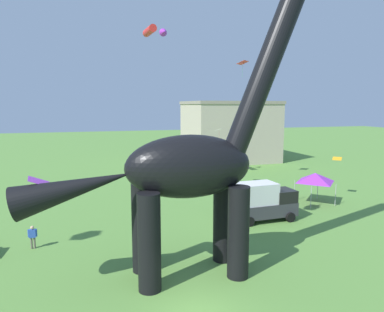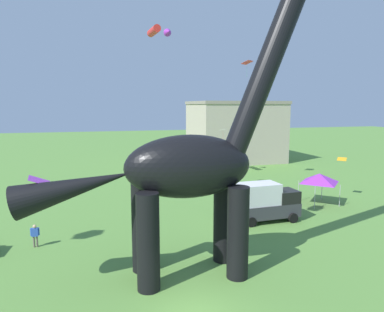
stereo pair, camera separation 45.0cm
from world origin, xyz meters
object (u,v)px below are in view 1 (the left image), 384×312
at_px(parked_box_truck, 261,201).
at_px(kite_high_left, 243,63).
at_px(dinosaur_sculpture, 188,166).
at_px(kite_high_right, 337,159).
at_px(festival_canopy_tent, 315,178).
at_px(kite_apex, 153,31).
at_px(person_photographer, 33,235).
at_px(kite_far_right, 39,182).
at_px(kite_drifting, 219,129).

bearing_deg(parked_box_truck, kite_high_left, 70.20).
height_order(dinosaur_sculpture, kite_high_left, dinosaur_sculpture).
relative_size(parked_box_truck, kite_high_right, 5.48).
distance_m(dinosaur_sculpture, festival_canopy_tent, 19.28).
xyz_separation_m(parked_box_truck, kite_high_left, (4.05, 12.91, 12.69)).
bearing_deg(kite_high_left, kite_apex, 170.94).
xyz_separation_m(person_photographer, kite_high_left, (21.33, 13.69, 13.39)).
relative_size(festival_canopy_tent, kite_high_right, 3.04).
bearing_deg(kite_high_right, festival_canopy_tent, -160.77).
xyz_separation_m(dinosaur_sculpture, festival_canopy_tent, (15.84, 10.38, -3.63)).
height_order(parked_box_truck, festival_canopy_tent, parked_box_truck).
height_order(person_photographer, kite_high_left, kite_high_left).
relative_size(kite_far_right, kite_apex, 0.59).
distance_m(festival_canopy_tent, kite_far_right, 25.54).
bearing_deg(parked_box_truck, kite_apex, 110.35).
bearing_deg(kite_drifting, kite_far_right, -132.99).
relative_size(kite_high_left, kite_drifting, 1.30).
bearing_deg(kite_drifting, festival_canopy_tent, -49.46).
distance_m(person_photographer, kite_high_left, 28.66).
relative_size(parked_box_truck, festival_canopy_tent, 1.80).
distance_m(festival_canopy_tent, kite_high_left, 15.65).
distance_m(kite_far_right, kite_apex, 26.13).
bearing_deg(kite_far_right, person_photographer, 102.86).
xyz_separation_m(kite_high_right, kite_high_left, (-6.78, 8.54, 10.25)).
relative_size(parked_box_truck, kite_apex, 1.86).
bearing_deg(kite_high_left, person_photographer, -147.29).
height_order(person_photographer, kite_apex, kite_apex).
bearing_deg(kite_far_right, festival_canopy_tent, 22.57).
bearing_deg(parked_box_truck, person_photographer, -179.76).
height_order(dinosaur_sculpture, kite_far_right, dinosaur_sculpture).
relative_size(person_photographer, kite_high_right, 1.51).
xyz_separation_m(parked_box_truck, person_photographer, (-17.27, -0.79, -0.70)).
bearing_deg(dinosaur_sculpture, kite_apex, 52.55).
relative_size(kite_high_left, kite_apex, 0.58).
bearing_deg(kite_apex, kite_high_right, -30.98).
bearing_deg(kite_drifting, parked_box_truck, -93.01).
bearing_deg(person_photographer, kite_apex, 165.91).
xyz_separation_m(kite_high_right, kite_far_right, (-26.79, -10.91, 1.59)).
xyz_separation_m(person_photographer, festival_canopy_tent, (24.72, 3.98, 1.60)).
bearing_deg(parked_box_truck, dinosaur_sculpture, -141.76).
xyz_separation_m(kite_high_left, kite_far_right, (-20.01, -19.45, -8.66)).
height_order(parked_box_truck, kite_apex, kite_apex).
distance_m(person_photographer, festival_canopy_tent, 25.09).
distance_m(dinosaur_sculpture, person_photographer, 12.13).
height_order(festival_canopy_tent, kite_high_right, kite_high_right).
distance_m(dinosaur_sculpture, kite_high_left, 25.01).
bearing_deg(kite_apex, dinosaur_sculpture, -96.07).
bearing_deg(kite_apex, parked_box_truck, -67.28).
bearing_deg(kite_apex, festival_canopy_tent, -39.94).
bearing_deg(kite_high_left, kite_far_right, -135.82).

